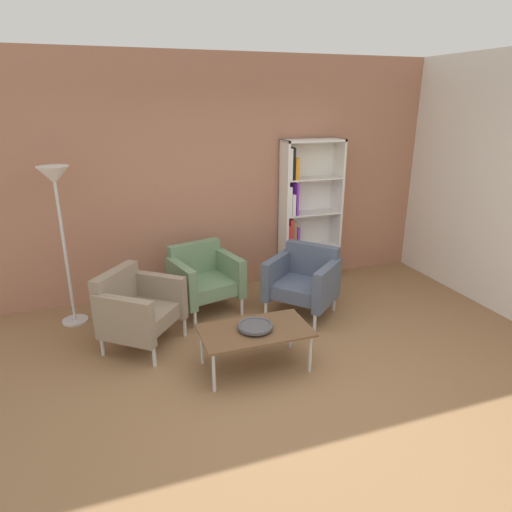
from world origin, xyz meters
TOP-DOWN VIEW (x-y plane):
  - ground_plane at (0.00, 0.00)m, footprint 8.32×8.32m
  - brick_back_panel at (0.00, 2.46)m, footprint 6.40×0.12m
  - bookshelf_tall at (1.05, 2.25)m, footprint 0.80×0.30m
  - coffee_table_low at (-0.25, 0.42)m, footprint 1.00×0.56m
  - decorative_bowl at (-0.25, 0.42)m, footprint 0.32×0.32m
  - armchair_corner_red at (-0.43, 1.77)m, footprint 0.85×0.81m
  - armchair_spare_guest at (0.65, 1.33)m, footprint 0.94×0.95m
  - armchair_by_bookshelf at (-1.23, 1.20)m, footprint 0.94×0.95m
  - floor_lamp_torchiere at (-1.88, 1.95)m, footprint 0.32×0.32m

SIDE VIEW (x-z plane):
  - ground_plane at x=0.00m, z-range 0.00..0.00m
  - coffee_table_low at x=-0.25m, z-range 0.17..0.57m
  - armchair_corner_red at x=-0.43m, z-range 0.02..0.80m
  - armchair_spare_guest at x=0.65m, z-range 0.02..0.80m
  - armchair_by_bookshelf at x=-1.23m, z-range 0.02..0.80m
  - decorative_bowl at x=-0.25m, z-range 0.41..0.46m
  - bookshelf_tall at x=1.05m, z-range -0.02..1.88m
  - floor_lamp_torchiere at x=-1.88m, z-range 0.58..2.32m
  - brick_back_panel at x=0.00m, z-range 0.00..2.90m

